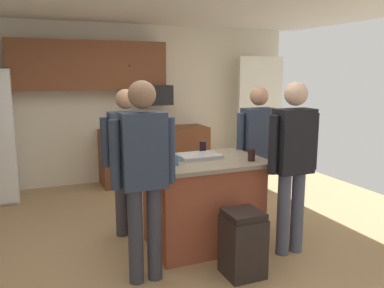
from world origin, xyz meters
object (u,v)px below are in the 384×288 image
object	(u,v)px
microwave_over_range	(153,95)
person_host_foreground	(258,146)
mug_ceramic_white	(175,160)
trash_bin	(243,244)
person_guest_right	(127,153)
glass_stout_tall	(203,147)
tumbler_amber	(251,155)
person_elder_center	(144,168)
person_guest_left	(293,156)
serving_tray	(199,156)
kitchen_island	(203,202)

from	to	relation	value
microwave_over_range	person_host_foreground	xyz separation A→B (m)	(0.57, -2.31, -0.49)
mug_ceramic_white	trash_bin	bearing A→B (deg)	-56.39
trash_bin	person_guest_right	bearing A→B (deg)	119.00
person_host_foreground	glass_stout_tall	bearing A→B (deg)	-16.55
glass_stout_tall	trash_bin	bearing A→B (deg)	-93.19
mug_ceramic_white	tumbler_amber	distance (m)	0.79
microwave_over_range	person_elder_center	world-z (taller)	person_elder_center
person_guest_left	tumbler_amber	bearing A→B (deg)	-6.58
person_guest_left	person_host_foreground	world-z (taller)	person_guest_left
person_elder_center	trash_bin	bearing A→B (deg)	-48.19
person_guest_left	serving_tray	size ratio (longest dim) A/B	3.95
person_guest_right	glass_stout_tall	xyz separation A→B (m)	(0.78, -0.30, 0.06)
glass_stout_tall	trash_bin	distance (m)	1.23
serving_tray	person_host_foreground	bearing A→B (deg)	16.80
person_host_foreground	trash_bin	size ratio (longest dim) A/B	2.72
person_host_foreground	serving_tray	bearing A→B (deg)	-4.73
person_host_foreground	serving_tray	size ratio (longest dim) A/B	3.77
person_guest_right	serving_tray	xyz separation A→B (m)	(0.65, -0.51, 0.01)
glass_stout_tall	serving_tray	xyz separation A→B (m)	(-0.14, -0.20, -0.05)
kitchen_island	person_guest_right	bearing A→B (deg)	138.51
microwave_over_range	serving_tray	distance (m)	2.65
person_elder_center	trash_bin	distance (m)	1.14
person_guest_left	trash_bin	bearing A→B (deg)	52.38
person_guest_right	glass_stout_tall	size ratio (longest dim) A/B	11.82
microwave_over_range	kitchen_island	size ratio (longest dim) A/B	0.45
kitchen_island	mug_ceramic_white	size ratio (longest dim) A/B	10.33
person_guest_left	person_host_foreground	distance (m)	0.87
glass_stout_tall	tumbler_amber	size ratio (longest dim) A/B	1.16
serving_tray	glass_stout_tall	bearing A→B (deg)	55.79
glass_stout_tall	person_guest_right	bearing A→B (deg)	158.75
glass_stout_tall	mug_ceramic_white	bearing A→B (deg)	-141.25
person_elder_center	tumbler_amber	world-z (taller)	person_elder_center
tumbler_amber	person_guest_left	bearing A→B (deg)	-41.47
person_elder_center	person_guest_left	distance (m)	1.51
person_guest_right	person_host_foreground	bearing A→B (deg)	32.63
person_host_foreground	mug_ceramic_white	size ratio (longest dim) A/B	13.84
microwave_over_range	mug_ceramic_white	bearing A→B (deg)	-103.29
person_elder_center	person_guest_right	size ratio (longest dim) A/B	1.07
serving_tray	person_guest_left	bearing A→B (deg)	-38.13
person_elder_center	trash_bin	world-z (taller)	person_elder_center
microwave_over_range	mug_ceramic_white	world-z (taller)	microwave_over_range
person_guest_right	trash_bin	size ratio (longest dim) A/B	2.71
person_guest_left	person_host_foreground	bearing A→B (deg)	-63.99
microwave_over_range	person_guest_left	world-z (taller)	person_guest_left
person_host_foreground	person_guest_right	xyz separation A→B (m)	(-1.53, 0.24, -0.00)
microwave_over_range	person_host_foreground	size ratio (longest dim) A/B	0.34
tumbler_amber	trash_bin	bearing A→B (deg)	-126.86
kitchen_island	person_guest_left	size ratio (longest dim) A/B	0.71
microwave_over_range	trash_bin	bearing A→B (deg)	-93.97
person_guest_left	person_guest_right	distance (m)	1.78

